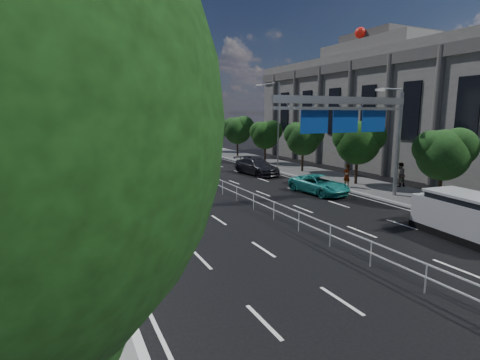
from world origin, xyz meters
TOP-DOWN VIEW (x-y plane):
  - ground at (0.00, 0.00)m, footprint 160.00×160.00m
  - kerb_near at (-9.00, 0.00)m, footprint 0.25×140.00m
  - median_fence at (0.00, 22.50)m, footprint 0.05×85.00m
  - toilet_sign at (-10.95, 0.00)m, footprint 1.62×0.18m
  - overhead_gantry at (6.74, 10.05)m, footprint 10.24×0.38m
  - streetlight_far at (10.50, 26.00)m, footprint 2.78×2.40m
  - civic_hall at (23.72, 22.00)m, footprint 14.40×36.00m
  - near_tree_back at (-11.94, 17.97)m, footprint 4.84×4.51m
  - far_tree_c at (11.24, 6.98)m, footprint 3.52×3.28m
  - far_tree_d at (11.25, 14.48)m, footprint 3.85×3.59m
  - far_tree_e at (11.25, 21.98)m, footprint 3.63×3.38m
  - far_tree_f at (11.24, 29.48)m, footprint 3.52×3.28m
  - far_tree_g at (11.25, 36.98)m, footprint 3.96×3.69m
  - far_tree_h at (11.24, 44.48)m, footprint 3.41×3.18m
  - white_minivan at (-4.58, 31.94)m, footprint 1.86×4.26m
  - red_bus at (-4.89, 49.68)m, footprint 3.22×9.83m
  - near_car_silver at (-4.74, 37.02)m, footprint 1.73×4.20m
  - near_car_dark at (-6.18, 60.71)m, footprint 1.98×4.51m
  - silver_minivan at (6.50, 2.00)m, footprint 2.73×5.33m
  - parked_car_teal at (6.50, 13.23)m, footprint 2.74×5.07m
  - parked_car_dark at (6.50, 22.83)m, footprint 2.89×5.68m
  - pedestrian_a at (9.60, 13.81)m, footprint 0.67×0.47m
  - pedestrian_b at (13.40, 12.06)m, footprint 0.96×0.76m

SIDE VIEW (x-z plane):
  - ground at x=0.00m, z-range 0.00..0.00m
  - kerb_near at x=-9.00m, z-range -0.01..0.15m
  - median_fence at x=0.00m, z-range 0.01..1.04m
  - parked_car_teal at x=6.50m, z-range 0.00..1.35m
  - near_car_silver at x=-4.74m, z-range 0.00..1.42m
  - near_car_dark at x=-6.18m, z-range 0.00..1.44m
  - parked_car_dark at x=6.50m, z-range 0.00..1.58m
  - white_minivan at x=-4.58m, z-range -0.02..1.83m
  - pedestrian_a at x=9.60m, z-range 0.14..1.91m
  - silver_minivan at x=6.50m, z-range -0.02..2.11m
  - pedestrian_b at x=13.40m, z-range 0.14..2.04m
  - red_bus at x=-4.89m, z-range 0.06..2.95m
  - toilet_sign at x=-10.95m, z-range 0.77..5.11m
  - far_tree_h at x=11.24m, z-range 0.97..5.88m
  - far_tree_c at x=11.24m, z-range 0.95..5.90m
  - far_tree_f at x=11.24m, z-range 0.98..6.00m
  - far_tree_e at x=11.25m, z-range 0.99..6.12m
  - far_tree_d at x=11.25m, z-range 1.02..6.36m
  - far_tree_g at x=11.25m, z-range 1.03..6.48m
  - near_tree_back at x=-11.94m, z-range 1.27..7.96m
  - streetlight_far at x=10.50m, z-range 0.71..9.71m
  - overhead_gantry at x=6.74m, z-range 1.88..9.33m
  - civic_hall at x=23.72m, z-range -0.91..13.44m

